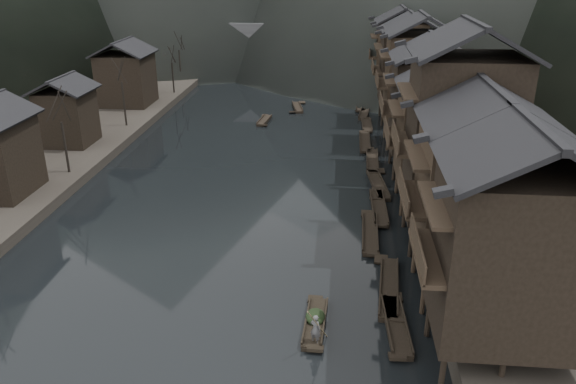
# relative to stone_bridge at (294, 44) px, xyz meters

# --- Properties ---
(water) EXTENTS (300.00, 300.00, 0.00)m
(water) POSITION_rel_stone_bridge_xyz_m (0.00, -72.00, -5.11)
(water) COLOR black
(water) RESTS_ON ground
(right_bank) EXTENTS (40.00, 200.00, 1.80)m
(right_bank) POSITION_rel_stone_bridge_xyz_m (35.00, -32.00, -4.21)
(right_bank) COLOR #2D2823
(right_bank) RESTS_ON ground
(left_bank) EXTENTS (40.00, 200.00, 1.20)m
(left_bank) POSITION_rel_stone_bridge_xyz_m (-35.00, -32.00, -4.51)
(left_bank) COLOR #2D2823
(left_bank) RESTS_ON ground
(stilt_houses) EXTENTS (9.00, 67.60, 16.32)m
(stilt_houses) POSITION_rel_stone_bridge_xyz_m (17.28, -52.97, 3.66)
(stilt_houses) COLOR black
(stilt_houses) RESTS_ON ground
(left_houses) EXTENTS (8.10, 53.20, 8.73)m
(left_houses) POSITION_rel_stone_bridge_xyz_m (-20.50, -51.88, 0.55)
(left_houses) COLOR black
(left_houses) RESTS_ON left_bank
(bare_trees) EXTENTS (3.91, 74.00, 7.81)m
(bare_trees) POSITION_rel_stone_bridge_xyz_m (-17.00, -51.73, 1.56)
(bare_trees) COLOR black
(bare_trees) RESTS_ON left_bank
(moored_sampans) EXTENTS (2.80, 65.80, 0.47)m
(moored_sampans) POSITION_rel_stone_bridge_xyz_m (12.22, -48.23, -4.91)
(moored_sampans) COLOR black
(moored_sampans) RESTS_ON water
(midriver_boats) EXTENTS (5.54, 12.97, 0.45)m
(midriver_boats) POSITION_rel_stone_bridge_xyz_m (1.15, -30.09, -4.91)
(midriver_boats) COLOR black
(midriver_boats) RESTS_ON water
(stone_bridge) EXTENTS (40.00, 6.00, 9.00)m
(stone_bridge) POSITION_rel_stone_bridge_xyz_m (0.00, 0.00, 0.00)
(stone_bridge) COLOR #4C4C4F
(stone_bridge) RESTS_ON ground
(hero_sampan) EXTENTS (1.36, 5.36, 0.44)m
(hero_sampan) POSITION_rel_stone_bridge_xyz_m (7.84, -77.25, -4.91)
(hero_sampan) COLOR black
(hero_sampan) RESTS_ON water
(cargo_heap) EXTENTS (1.17, 1.54, 0.70)m
(cargo_heap) POSITION_rel_stone_bridge_xyz_m (7.82, -77.00, -4.32)
(cargo_heap) COLOR black
(cargo_heap) RESTS_ON hero_sampan
(boatman) EXTENTS (0.79, 0.71, 1.82)m
(boatman) POSITION_rel_stone_bridge_xyz_m (7.93, -79.11, -3.76)
(boatman) COLOR #5B5B5D
(boatman) RESTS_ON hero_sampan
(bamboo_pole) EXTENTS (1.25, 2.54, 3.62)m
(bamboo_pole) POSITION_rel_stone_bridge_xyz_m (8.13, -79.11, -1.04)
(bamboo_pole) COLOR #8C7A51
(bamboo_pole) RESTS_ON boatman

